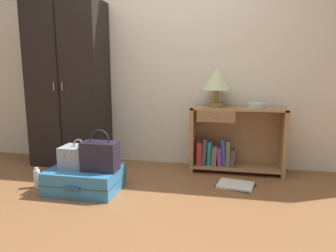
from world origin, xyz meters
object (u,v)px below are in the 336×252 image
Objects in this scene: handbag at (100,156)px; bottle at (37,178)px; table_lamp at (217,80)px; bowl at (256,105)px; wardrobe at (69,85)px; train_case at (79,156)px; bookshelf at (232,141)px; open_book_on_floor at (236,185)px; suitcase_large at (85,179)px.

handbag reaches higher than bottle.
handbag is at bearing -137.58° from table_lamp.
table_lamp is at bearing 179.16° from bowl.
wardrobe is 9.53× the size of bottle.
wardrobe is 1.09m from train_case.
bookshelf reaches higher than handbag.
open_book_on_floor is (1.44, 0.36, -0.31)m from train_case.
open_book_on_floor is (0.23, -0.47, -0.99)m from table_lamp.
bookshelf is 0.57m from open_book_on_floor.
bookshelf is 1.54× the size of suitcase_large.
handbag is at bearing -8.58° from suitcase_large.
bookshelf is at bearing 2.27° from wardrobe.
bowl reaches higher than bookshelf.
bookshelf is at bearing 37.21° from handbag.
handbag is at bearing -142.79° from bookshelf.
handbag is at bearing -147.66° from bowl.
wardrobe is 1.17m from bottle.
table_lamp is 2.06m from bottle.
handbag is (-1.16, -0.88, 0.01)m from bookshelf.
train_case is 0.76× the size of open_book_on_floor.
wardrobe is 1.26m from suitcase_large.
handbag is 0.89× the size of open_book_on_floor.
wardrobe reaches higher than bookshelf.
suitcase_large reaches higher than bottle.
train_case is (-1.21, -0.84, -0.68)m from table_lamp.
handbag is (-0.97, -0.89, -0.65)m from table_lamp.
table_lamp is at bearing 28.83° from bottle.
train_case is 0.85× the size of handbag.
open_book_on_floor is at bearing 12.77° from bottle.
train_case reaches higher than open_book_on_floor.
suitcase_large is at bearing -147.21° from bookshelf.
open_book_on_floor is (1.37, 0.39, -0.10)m from suitcase_large.
bowl is at bearing 0.94° from bookshelf.
handbag is 0.70m from bottle.
open_book_on_floor is at bearing -11.47° from wardrobe.
wardrobe is 4.97× the size of handbag.
wardrobe is 4.44× the size of open_book_on_floor.
bowl is 1.89m from suitcase_large.
wardrobe is 1.22m from handbag.
bottle is (-1.62, -0.89, -0.91)m from table_lamp.
bottle is at bearing -156.54° from bowl.
wardrobe reaches higher than open_book_on_floor.
bowl is 1.70m from handbag.
wardrobe is at bearing 122.66° from train_case.
open_book_on_floor is (1.85, 0.42, -0.08)m from bottle.
bowl is at bearing 23.46° from bottle.
handbag is 1.92× the size of bottle.
bowl reaches higher than bottle.
open_book_on_floor is (-0.19, -0.47, -0.73)m from bowl.
open_book_on_floor is (0.04, -0.46, -0.33)m from bookshelf.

